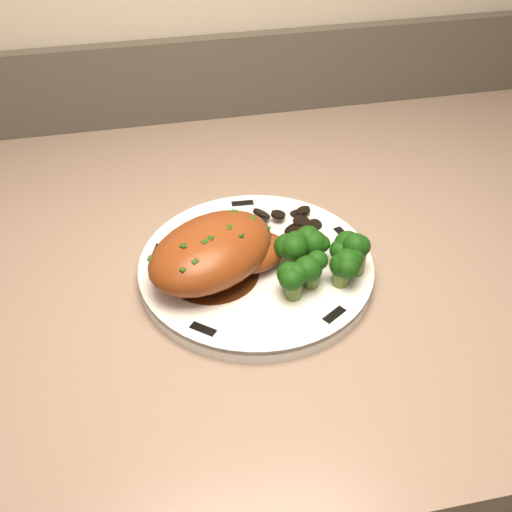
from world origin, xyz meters
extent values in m
cylinder|color=white|center=(0.49, 1.63, 0.87)|extent=(0.30, 0.30, 0.02)
cube|color=black|center=(0.50, 1.74, 0.88)|extent=(0.03, 0.01, 0.00)
cube|color=black|center=(0.39, 1.67, 0.88)|extent=(0.02, 0.03, 0.00)
cube|color=black|center=(0.42, 1.55, 0.88)|extent=(0.03, 0.02, 0.00)
cube|color=black|center=(0.55, 1.54, 0.88)|extent=(0.03, 0.02, 0.00)
cube|color=black|center=(0.60, 1.66, 0.88)|extent=(0.02, 0.03, 0.00)
cylinder|color=#3E1C0B|center=(0.44, 1.62, 0.88)|extent=(0.10, 0.10, 0.00)
ellipsoid|color=#914019|center=(0.44, 1.62, 0.91)|extent=(0.17, 0.16, 0.06)
ellipsoid|color=#914019|center=(0.49, 1.63, 0.90)|extent=(0.08, 0.08, 0.03)
cube|color=#1C410D|center=(0.41, 1.60, 0.93)|extent=(0.01, 0.00, 0.00)
cube|color=#1C410D|center=(0.42, 1.61, 0.93)|extent=(0.01, 0.00, 0.00)
cube|color=#1C410D|center=(0.43, 1.62, 0.94)|extent=(0.01, 0.00, 0.00)
cube|color=#1C410D|center=(0.45, 1.63, 0.94)|extent=(0.01, 0.00, 0.00)
cube|color=#1C410D|center=(0.46, 1.64, 0.93)|extent=(0.01, 0.00, 0.00)
cube|color=#1C410D|center=(0.48, 1.65, 0.93)|extent=(0.01, 0.00, 0.00)
cylinder|color=black|center=(0.56, 1.68, 0.88)|extent=(0.02, 0.01, 0.01)
cylinder|color=black|center=(0.55, 1.69, 0.88)|extent=(0.02, 0.02, 0.01)
cylinder|color=black|center=(0.55, 1.69, 0.89)|extent=(0.02, 0.02, 0.01)
cylinder|color=black|center=(0.54, 1.70, 0.88)|extent=(0.02, 0.02, 0.01)
cylinder|color=black|center=(0.52, 1.70, 0.88)|extent=(0.02, 0.02, 0.01)
cylinder|color=black|center=(0.51, 1.70, 0.89)|extent=(0.02, 0.02, 0.01)
cylinder|color=black|center=(0.50, 1.69, 0.88)|extent=(0.03, 0.03, 0.01)
cylinder|color=black|center=(0.50, 1.69, 0.88)|extent=(0.02, 0.02, 0.00)
cylinder|color=black|center=(0.49, 1.68, 0.89)|extent=(0.02, 0.02, 0.01)
cylinder|color=black|center=(0.50, 1.67, 0.88)|extent=(0.03, 0.03, 0.02)
cylinder|color=black|center=(0.50, 1.66, 0.88)|extent=(0.03, 0.03, 0.01)
cylinder|color=black|center=(0.51, 1.66, 0.89)|extent=(0.03, 0.03, 0.01)
cylinder|color=black|center=(0.52, 1.66, 0.88)|extent=(0.02, 0.02, 0.01)
cylinder|color=black|center=(0.54, 1.66, 0.88)|extent=(0.03, 0.03, 0.01)
cylinder|color=black|center=(0.55, 1.66, 0.89)|extent=(0.03, 0.03, 0.02)
cylinder|color=black|center=(0.55, 1.67, 0.88)|extent=(0.03, 0.03, 0.02)
cylinder|color=olive|center=(0.53, 1.61, 0.89)|extent=(0.02, 0.02, 0.02)
sphere|color=black|center=(0.53, 1.61, 0.91)|extent=(0.03, 0.03, 0.03)
cylinder|color=olive|center=(0.55, 1.62, 0.89)|extent=(0.02, 0.02, 0.02)
sphere|color=black|center=(0.55, 1.62, 0.91)|extent=(0.03, 0.03, 0.03)
cylinder|color=olive|center=(0.58, 1.61, 0.89)|extent=(0.02, 0.02, 0.02)
sphere|color=black|center=(0.58, 1.61, 0.91)|extent=(0.03, 0.03, 0.03)
cylinder|color=olive|center=(0.54, 1.58, 0.89)|extent=(0.02, 0.02, 0.02)
sphere|color=black|center=(0.54, 1.58, 0.91)|extent=(0.03, 0.03, 0.03)
cylinder|color=olive|center=(0.57, 1.58, 0.89)|extent=(0.02, 0.02, 0.02)
sphere|color=black|center=(0.57, 1.58, 0.91)|extent=(0.03, 0.03, 0.03)
cylinder|color=olive|center=(0.59, 1.59, 0.89)|extent=(0.02, 0.02, 0.02)
sphere|color=black|center=(0.59, 1.59, 0.91)|extent=(0.03, 0.03, 0.03)
cylinder|color=olive|center=(0.52, 1.57, 0.89)|extent=(0.02, 0.02, 0.02)
sphere|color=black|center=(0.52, 1.57, 0.91)|extent=(0.03, 0.03, 0.03)
camera|label=1|loc=(0.39, 1.13, 1.32)|focal=45.00mm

